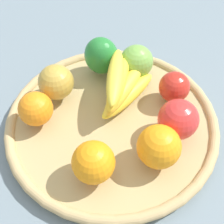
# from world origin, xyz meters

# --- Properties ---
(ground_plane) EXTENTS (2.40, 2.40, 0.00)m
(ground_plane) POSITION_xyz_m (0.00, 0.00, 0.00)
(ground_plane) COLOR slate
(ground_plane) RESTS_ON ground
(basket) EXTENTS (0.44, 0.44, 0.03)m
(basket) POSITION_xyz_m (0.00, 0.00, 0.02)
(basket) COLOR tan
(basket) RESTS_ON ground_plane
(banana_bunch) EXTENTS (0.15, 0.17, 0.08)m
(banana_bunch) POSITION_xyz_m (0.03, -0.05, 0.07)
(banana_bunch) COLOR yellow
(banana_bunch) RESTS_ON basket
(orange_1) EXTENTS (0.09, 0.09, 0.08)m
(orange_1) POSITION_xyz_m (-0.09, 0.10, 0.07)
(orange_1) COLOR orange
(orange_1) RESTS_ON basket
(apple_3) EXTENTS (0.11, 0.11, 0.08)m
(apple_3) POSITION_xyz_m (0.12, 0.06, 0.07)
(apple_3) COLOR gold
(apple_3) RESTS_ON basket
(bell_pepper) EXTENTS (0.10, 0.10, 0.09)m
(bell_pepper) POSITION_xyz_m (0.13, -0.06, 0.08)
(bell_pepper) COLOR #257D31
(bell_pepper) RESTS_ON basket
(orange_2) EXTENTS (0.10, 0.10, 0.08)m
(orange_2) POSITION_xyz_m (-0.13, -0.01, 0.07)
(orange_2) COLOR orange
(orange_2) RESTS_ON basket
(orange_0) EXTENTS (0.09, 0.09, 0.07)m
(orange_0) POSITION_xyz_m (0.08, 0.13, 0.07)
(orange_0) COLOR orange
(orange_0) RESTS_ON basket
(apple_0) EXTENTS (0.09, 0.09, 0.07)m
(apple_0) POSITION_xyz_m (-0.03, -0.14, 0.06)
(apple_0) COLOR red
(apple_0) RESTS_ON basket
(apple_2) EXTENTS (0.09, 0.09, 0.07)m
(apple_2) POSITION_xyz_m (0.08, -0.12, 0.07)
(apple_2) COLOR #75AE47
(apple_2) RESTS_ON basket
(apple_1) EXTENTS (0.11, 0.11, 0.08)m
(apple_1) POSITION_xyz_m (-0.10, -0.08, 0.07)
(apple_1) COLOR red
(apple_1) RESTS_ON basket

